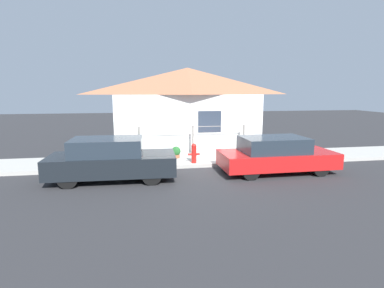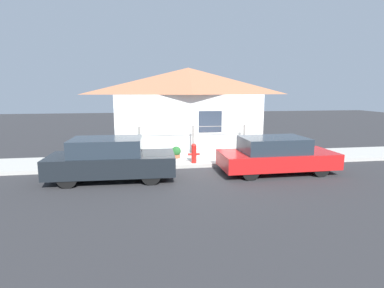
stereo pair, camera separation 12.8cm
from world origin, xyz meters
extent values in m
plane|color=#2D2D30|center=(0.00, 0.00, 0.00)|extent=(60.00, 60.00, 0.00)
cube|color=#B2AFA8|center=(0.00, 1.12, 0.07)|extent=(24.00, 2.23, 0.14)
cube|color=white|center=(0.00, 2.63, 1.39)|extent=(7.02, 0.12, 2.78)
cube|color=#2D3847|center=(0.88, 2.56, 1.53)|extent=(1.10, 0.04, 1.00)
pyramid|color=#A36647|center=(0.00, 3.67, 3.42)|extent=(7.42, 2.20, 1.28)
cylinder|color=gray|center=(-2.40, 2.08, 0.78)|extent=(0.10, 0.10, 1.27)
cylinder|color=gray|center=(0.00, 2.08, 0.78)|extent=(0.10, 0.10, 1.27)
cylinder|color=gray|center=(2.40, 2.08, 0.78)|extent=(0.10, 0.10, 1.27)
cylinder|color=gray|center=(0.00, 2.08, 1.36)|extent=(4.80, 0.03, 0.03)
cube|color=black|center=(-3.26, -1.08, 0.55)|extent=(4.18, 1.79, 0.64)
cube|color=#232D38|center=(-3.42, -1.08, 1.15)|extent=(2.31, 1.54, 0.55)
cylinder|color=black|center=(-1.95, -0.40, 0.31)|extent=(0.63, 0.22, 0.62)
cylinder|color=black|center=(-1.99, -1.83, 0.31)|extent=(0.63, 0.22, 0.62)
cylinder|color=black|center=(-4.52, -0.33, 0.31)|extent=(0.63, 0.22, 0.62)
cylinder|color=black|center=(-4.56, -1.76, 0.31)|extent=(0.63, 0.22, 0.62)
cube|color=red|center=(2.59, -1.08, 0.50)|extent=(4.18, 1.79, 0.55)
cube|color=#232D38|center=(2.43, -1.08, 1.05)|extent=(2.31, 1.56, 0.54)
cylinder|color=black|center=(3.88, -0.32, 0.30)|extent=(0.60, 0.21, 0.60)
cylinder|color=black|center=(3.89, -1.82, 0.30)|extent=(0.60, 0.21, 0.60)
cylinder|color=black|center=(1.29, -0.34, 0.30)|extent=(0.60, 0.21, 0.60)
cylinder|color=black|center=(1.31, -1.84, 0.30)|extent=(0.60, 0.21, 0.60)
cylinder|color=red|center=(-0.27, 0.28, 0.46)|extent=(0.20, 0.20, 0.64)
sphere|color=red|center=(-0.27, 0.28, 0.82)|extent=(0.21, 0.21, 0.21)
cylinder|color=red|center=(-0.41, 0.28, 0.49)|extent=(0.18, 0.09, 0.09)
cylinder|color=red|center=(-0.12, 0.28, 0.49)|extent=(0.18, 0.09, 0.09)
cylinder|color=#9E5638|center=(-0.87, 1.26, 0.22)|extent=(0.31, 0.31, 0.15)
sphere|color=#235B28|center=(-0.87, 1.26, 0.44)|extent=(0.40, 0.40, 0.40)
cylinder|color=brown|center=(-2.75, 1.85, 0.25)|extent=(0.21, 0.21, 0.21)
sphere|color=#387F38|center=(-2.75, 1.85, 0.57)|extent=(0.58, 0.58, 0.58)
cylinder|color=slate|center=(2.24, 1.85, 0.24)|extent=(0.21, 0.21, 0.18)
sphere|color=#4C8E3D|center=(2.24, 1.85, 0.45)|extent=(0.34, 0.34, 0.34)
camera|label=1|loc=(-2.24, -11.11, 2.99)|focal=28.00mm
camera|label=2|loc=(-2.11, -11.13, 2.99)|focal=28.00mm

